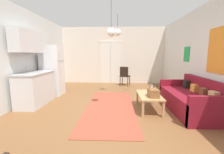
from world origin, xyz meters
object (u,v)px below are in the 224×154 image
Objects in this scene: couch at (191,100)px; accent_chair at (125,75)px; pendant_lamp_far at (117,32)px; handbag at (153,93)px; coffee_table at (149,96)px; pendant_lamp_near at (111,32)px; refrigerator at (52,71)px; bamboo_vase at (151,89)px.

couch is 3.38m from accent_chair.
pendant_lamp_far is at bearing 143.14° from couch.
handbag is 0.38× the size of accent_chair.
coffee_table is at bearing 101.74° from handbag.
pendant_lamp_far reaches higher than accent_chair.
pendant_lamp_near is 1.27× the size of pendant_lamp_far.
couch is at bearing -18.46° from refrigerator.
bamboo_vase is 2.22m from pendant_lamp_far.
bamboo_vase is (0.09, 0.16, 0.17)m from coffee_table.
accent_chair is 3.40m from pendant_lamp_near.
pendant_lamp_near is (2.12, -1.42, 1.08)m from refrigerator.
accent_chair is 1.23× the size of pendant_lamp_far.
coffee_table is 3.02m from accent_chair.
handbag is at bearing 117.89° from accent_chair.
bamboo_vase is at bearing -20.74° from refrigerator.
bamboo_vase is 2.87m from accent_chair.
handbag is 3.25m from accent_chair.
couch is at bearing -10.55° from bamboo_vase.
refrigerator reaches higher than handbag.
coffee_table is at bearing 3.53° from pendant_lamp_near.
couch is at bearing 1.03° from pendant_lamp_near.
accent_chair is (2.60, 1.61, -0.37)m from refrigerator.
accent_chair reaches higher than handbag.
pendant_lamp_near is (-1.06, -0.22, 1.42)m from bamboo_vase.
bamboo_vase is at bearing 169.45° from couch.
coffee_table is 0.25m from bamboo_vase.
pendant_lamp_near is at bearing -176.47° from coffee_table.
pendant_lamp_near reaches higher than coffee_table.
bamboo_vase reaches higher than couch.
bamboo_vase is (-0.97, 0.18, 0.24)m from couch.
coffee_table is at bearing -23.78° from refrigerator.
refrigerator is at bearing 146.21° from pendant_lamp_near.
couch is 2.99m from pendant_lamp_far.
handbag is at bearing -78.26° from coffee_table.
pendant_lamp_far reaches higher than bamboo_vase.
accent_chair is at bearing 99.27° from coffee_table.
refrigerator is at bearing 153.11° from handbag.
couch is 2.62m from pendant_lamp_near.
coffee_table is at bearing -119.81° from bamboo_vase.
pendant_lamp_near is 1.46m from pendant_lamp_far.
coffee_table is at bearing 117.71° from accent_chair.
couch is 2.75× the size of pendant_lamp_far.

